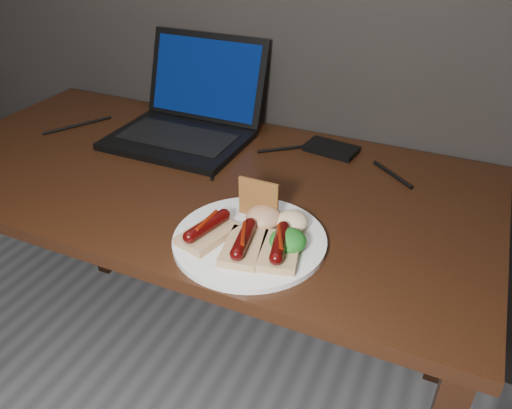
% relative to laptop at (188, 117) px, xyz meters
% --- Properties ---
extents(desk, '(1.40, 0.70, 0.75)m').
position_rel_laptop_xyz_m(desk, '(0.13, -0.19, -0.14)').
color(desk, '#33190C').
rests_on(desk, ground).
extents(laptop, '(0.36, 0.35, 0.25)m').
position_rel_laptop_xyz_m(laptop, '(0.00, 0.00, 0.00)').
color(laptop, black).
rests_on(laptop, desk).
extents(hard_drive, '(0.14, 0.09, 0.02)m').
position_rel_laptop_xyz_m(hard_drive, '(0.39, 0.06, -0.04)').
color(hard_drive, black).
rests_on(hard_drive, desk).
extents(desk_cables, '(1.00, 0.32, 0.01)m').
position_rel_laptop_xyz_m(desk_cables, '(0.15, -0.04, -0.05)').
color(desk_cables, black).
rests_on(desk_cables, desk).
extents(plate, '(0.33, 0.33, 0.01)m').
position_rel_laptop_xyz_m(plate, '(0.37, -0.39, -0.05)').
color(plate, white).
rests_on(plate, desk).
extents(bread_sausage_left, '(0.10, 0.13, 0.04)m').
position_rel_laptop_xyz_m(bread_sausage_left, '(0.29, -0.42, -0.02)').
color(bread_sausage_left, tan).
rests_on(bread_sausage_left, plate).
extents(bread_sausage_center, '(0.09, 0.13, 0.04)m').
position_rel_laptop_xyz_m(bread_sausage_center, '(0.37, -0.43, -0.02)').
color(bread_sausage_center, tan).
rests_on(bread_sausage_center, plate).
extents(bread_sausage_right, '(0.10, 0.13, 0.04)m').
position_rel_laptop_xyz_m(bread_sausage_right, '(0.44, -0.41, -0.02)').
color(bread_sausage_right, tan).
rests_on(bread_sausage_right, plate).
extents(crispbread, '(0.08, 0.01, 0.08)m').
position_rel_laptop_xyz_m(crispbread, '(0.35, -0.31, 0.00)').
color(crispbread, '#99612A').
rests_on(crispbread, plate).
extents(salad_greens, '(0.07, 0.07, 0.04)m').
position_rel_laptop_xyz_m(salad_greens, '(0.45, -0.39, -0.02)').
color(salad_greens, '#185B12').
rests_on(salad_greens, plate).
extents(salsa_mound, '(0.07, 0.07, 0.04)m').
position_rel_laptop_xyz_m(salsa_mound, '(0.37, -0.34, -0.02)').
color(salsa_mound, '#A42910').
rests_on(salsa_mound, plate).
extents(coleslaw_mound, '(0.06, 0.06, 0.04)m').
position_rel_laptop_xyz_m(coleslaw_mound, '(0.43, -0.33, -0.02)').
color(coleslaw_mound, white).
rests_on(coleslaw_mound, plate).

